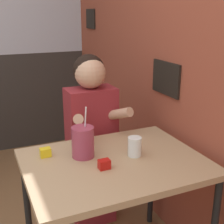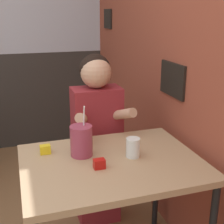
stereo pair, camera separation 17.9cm
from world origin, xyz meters
The scene contains 8 objects.
brick_wall_right centered at (1.37, 1.24, 1.35)m, with size 0.08×4.47×2.70m.
main_table centered at (0.80, 0.32, 0.69)m, with size 0.98×0.75×0.77m.
person_seated centered at (0.86, 0.86, 0.68)m, with size 0.42×0.41×1.28m.
cocktail_pitcher centered at (0.65, 0.44, 0.85)m, with size 0.13×0.13×0.30m.
glass_near_pitcher centered at (0.72, 0.60, 0.82)m, with size 0.08×0.08×0.10m.
glass_center centered at (0.92, 0.33, 0.82)m, with size 0.08×0.08×0.11m.
condiment_ketchup centered at (0.71, 0.26, 0.79)m, with size 0.06×0.04×0.05m.
condiment_mustard centered at (0.46, 0.53, 0.79)m, with size 0.06×0.04×0.05m.
Camera 1 is at (0.16, -1.09, 1.55)m, focal length 50.00 mm.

